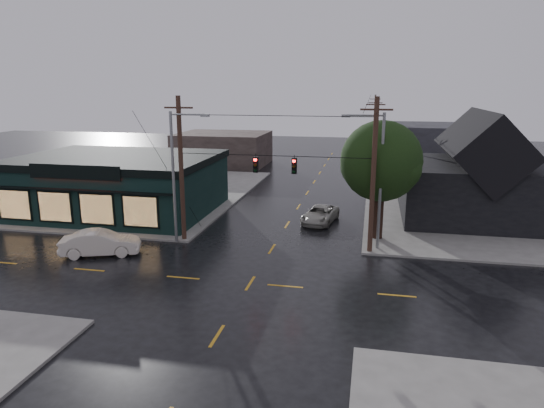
% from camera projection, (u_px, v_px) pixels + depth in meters
% --- Properties ---
extents(ground_plane, '(160.00, 160.00, 0.00)m').
position_uv_depth(ground_plane, '(250.00, 283.00, 27.18)').
color(ground_plane, black).
extents(sidewalk_nw, '(28.00, 28.00, 0.15)m').
position_uv_depth(sidewalk_nw, '(110.00, 192.00, 50.12)').
color(sidewalk_nw, slate).
rests_on(sidewalk_nw, ground).
extents(sidewalk_ne, '(28.00, 28.00, 0.15)m').
position_uv_depth(sidewalk_ne, '(529.00, 212.00, 42.24)').
color(sidewalk_ne, slate).
rests_on(sidewalk_ne, ground).
extents(pizza_shop, '(16.30, 12.34, 4.90)m').
position_uv_depth(pizza_shop, '(118.00, 183.00, 41.83)').
color(pizza_shop, black).
rests_on(pizza_shop, ground).
extents(ne_building, '(12.60, 11.60, 8.75)m').
position_uv_depth(ne_building, '(480.00, 165.00, 39.33)').
color(ne_building, black).
rests_on(ne_building, ground).
extents(corner_tree, '(5.64, 5.64, 8.38)m').
position_uv_depth(corner_tree, '(381.00, 162.00, 33.50)').
color(corner_tree, black).
rests_on(corner_tree, ground).
extents(utility_pole_nw, '(2.00, 0.32, 10.15)m').
position_uv_depth(utility_pole_nw, '(184.00, 241.00, 34.64)').
color(utility_pole_nw, '#352217').
rests_on(utility_pole_nw, ground).
extents(utility_pole_ne, '(2.00, 0.32, 10.15)m').
position_uv_depth(utility_pole_ne, '(369.00, 253.00, 32.08)').
color(utility_pole_ne, '#352217').
rests_on(utility_pole_ne, ground).
extents(utility_pole_far_a, '(2.00, 0.32, 9.65)m').
position_uv_depth(utility_pole_far_a, '(372.00, 188.00, 52.53)').
color(utility_pole_far_a, '#352217').
rests_on(utility_pole_far_a, ground).
extents(utility_pole_far_b, '(2.00, 0.32, 9.15)m').
position_uv_depth(utility_pole_far_b, '(373.00, 160.00, 71.55)').
color(utility_pole_far_b, '#352217').
rests_on(utility_pole_far_b, ground).
extents(utility_pole_far_c, '(2.00, 0.32, 9.15)m').
position_uv_depth(utility_pole_far_c, '(373.00, 145.00, 90.56)').
color(utility_pole_far_c, '#352217').
rests_on(utility_pole_far_c, ground).
extents(span_signal_assembly, '(13.00, 0.48, 1.23)m').
position_uv_depth(span_signal_assembly, '(275.00, 165.00, 31.98)').
color(span_signal_assembly, black).
rests_on(span_signal_assembly, ground).
extents(streetlight_nw, '(5.40, 0.30, 9.15)m').
position_uv_depth(streetlight_nw, '(177.00, 243.00, 34.04)').
color(streetlight_nw, gray).
rests_on(streetlight_nw, ground).
extents(streetlight_ne, '(5.40, 0.30, 9.15)m').
position_uv_depth(streetlight_ne, '(377.00, 250.00, 32.65)').
color(streetlight_ne, gray).
rests_on(streetlight_ne, ground).
extents(bg_building_west, '(12.00, 10.00, 4.40)m').
position_uv_depth(bg_building_west, '(223.00, 149.00, 67.45)').
color(bg_building_west, '#302623').
rests_on(bg_building_west, ground).
extents(bg_building_east, '(14.00, 12.00, 5.60)m').
position_uv_depth(bg_building_east, '(444.00, 146.00, 66.15)').
color(bg_building_east, black).
rests_on(bg_building_east, ground).
extents(sedan_cream, '(5.28, 3.36, 1.64)m').
position_uv_depth(sedan_cream, '(100.00, 243.00, 31.53)').
color(sedan_cream, silver).
rests_on(sedan_cream, ground).
extents(suv_silver, '(3.00, 5.12, 1.34)m').
position_uv_depth(suv_silver, '(320.00, 215.00, 39.05)').
color(suv_silver, '#99978E').
rests_on(suv_silver, ground).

